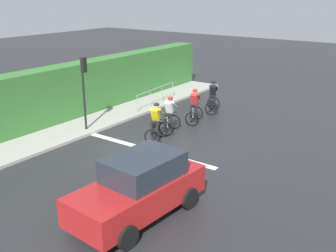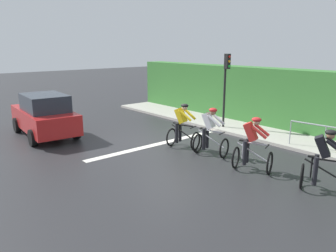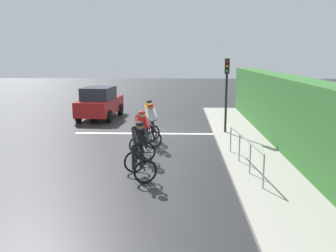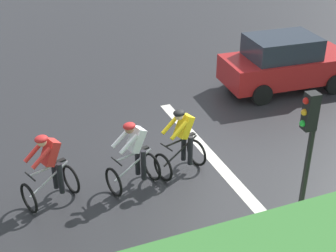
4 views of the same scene
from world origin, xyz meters
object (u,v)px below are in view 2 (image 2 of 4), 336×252
object	(u,v)px
cyclist_fourth	(182,127)
car_red	(45,115)
cyclist_lead	(323,162)
cyclist_mid	(210,133)
cyclist_second	(252,145)
traffic_light_near_crossing	(226,80)

from	to	relation	value
cyclist_fourth	car_red	bearing A→B (deg)	-57.26
cyclist_lead	cyclist_mid	distance (m)	3.87
cyclist_lead	cyclist_second	size ratio (longest dim) A/B	1.00
car_red	cyclist_second	bearing A→B (deg)	111.78
cyclist_lead	traffic_light_near_crossing	bearing A→B (deg)	-118.12
cyclist_mid	cyclist_fourth	xyz separation A→B (m)	(0.16, -1.21, 0.00)
cyclist_fourth	car_red	xyz separation A→B (m)	(3.18, -4.95, 0.08)
car_red	traffic_light_near_crossing	world-z (taller)	traffic_light_near_crossing
cyclist_lead	cyclist_fourth	xyz separation A→B (m)	(0.17, -5.08, 0.00)
cyclist_lead	cyclist_second	distance (m)	2.06
cyclist_lead	traffic_light_near_crossing	world-z (taller)	traffic_light_near_crossing
cyclist_lead	cyclist_fourth	size ratio (longest dim) A/B	1.00
cyclist_mid	traffic_light_near_crossing	xyz separation A→B (m)	(-3.15, -2.02, 1.43)
traffic_light_near_crossing	cyclist_second	bearing A→B (deg)	49.22
traffic_light_near_crossing	cyclist_lead	bearing A→B (deg)	61.88
cyclist_mid	cyclist_fourth	distance (m)	1.22
car_red	traffic_light_near_crossing	xyz separation A→B (m)	(-6.49, 4.14, 1.35)
cyclist_lead	car_red	xyz separation A→B (m)	(3.35, -10.02, 0.08)
traffic_light_near_crossing	car_red	bearing A→B (deg)	-32.55
cyclist_mid	car_red	world-z (taller)	car_red
cyclist_mid	traffic_light_near_crossing	distance (m)	4.00
cyclist_second	cyclist_mid	size ratio (longest dim) A/B	1.00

